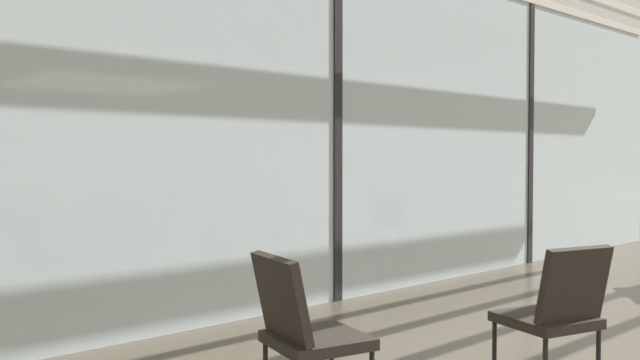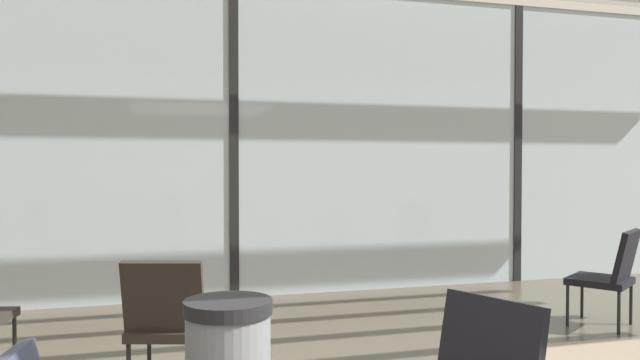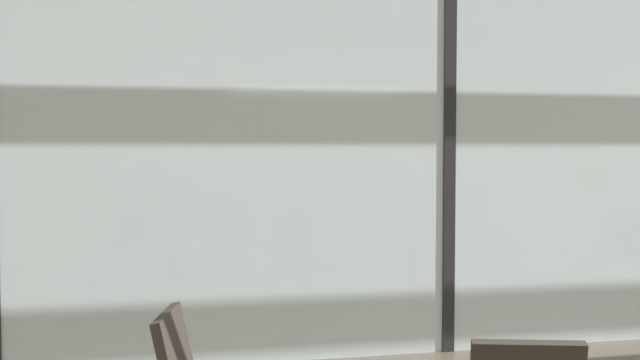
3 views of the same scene
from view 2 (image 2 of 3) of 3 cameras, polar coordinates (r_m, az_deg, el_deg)
glass_curtain_wall at (r=6.52m, az=-8.31°, el=3.72°), size 14.00×0.08×3.40m
window_mullion_1 at (r=6.52m, az=-8.31°, el=3.72°), size 0.10×0.12×3.40m
window_mullion_2 at (r=7.78m, az=18.25°, el=3.29°), size 0.10×0.12×3.40m
parked_airplane at (r=10.84m, az=-13.91°, el=5.74°), size 11.18×4.52×4.52m
lounge_chair_2 at (r=3.88m, az=-14.31°, el=-12.63°), size 0.60×0.64×0.87m
lounge_chair_7 at (r=5.91m, az=26.08°, el=-7.88°), size 0.69×0.70×0.87m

